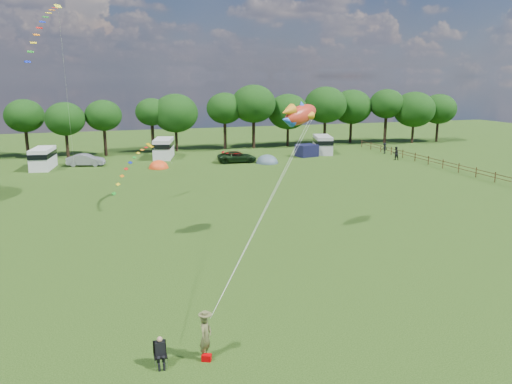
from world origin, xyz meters
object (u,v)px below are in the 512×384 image
object	(u,v)px
car_d	(237,157)
campervan_c	(164,148)
campervan_d	(323,144)
walker_a	(396,153)
kite_flyer	(206,336)
camp_chair	(160,348)
tent_orange	(159,168)
fish_kite	(298,115)
car_c	(237,156)
campervan_b	(43,158)
tent_greyblue	(267,163)
walker_b	(384,148)
car_b	(86,160)

from	to	relation	value
car_d	campervan_c	world-z (taller)	campervan_c
campervan_d	walker_a	world-z (taller)	campervan_d
campervan_c	kite_flyer	world-z (taller)	campervan_c
camp_chair	tent_orange	bearing A→B (deg)	83.65
fish_kite	walker_a	world-z (taller)	fish_kite
car_c	campervan_c	distance (m)	10.77
kite_flyer	car_c	bearing A→B (deg)	22.55
car_c	campervan_b	world-z (taller)	campervan_b
tent_greyblue	camp_chair	bearing A→B (deg)	-113.68
camp_chair	campervan_c	bearing A→B (deg)	82.84
car_d	campervan_d	bearing A→B (deg)	-69.46
car_c	kite_flyer	xyz separation A→B (m)	(-14.59, -48.88, 0.37)
tent_greyblue	walker_b	bearing A→B (deg)	7.90
car_c	camp_chair	bearing A→B (deg)	-177.14
campervan_c	car_d	bearing A→B (deg)	-112.41
campervan_b	campervan_d	xyz separation A→B (m)	(39.63, 1.39, 0.02)
car_b	car_d	distance (m)	20.06
car_b	walker_b	bearing A→B (deg)	-79.14
car_d	camp_chair	distance (m)	49.49
walker_a	car_b	bearing A→B (deg)	-7.28
car_d	walker_b	world-z (taller)	walker_b
car_d	walker_b	bearing A→B (deg)	-82.45
car_d	kite_flyer	size ratio (longest dim) A/B	2.81
campervan_b	car_b	bearing A→B (deg)	-75.54
car_c	campervan_d	distance (m)	14.38
car_b	walker_a	xyz separation A→B (m)	(41.71, -8.00, 0.17)
kite_flyer	campervan_c	bearing A→B (deg)	33.87
car_c	tent_orange	xyz separation A→B (m)	(-11.31, -3.31, -0.58)
kite_flyer	car_d	bearing A→B (deg)	22.40
walker_a	car_d	bearing A→B (deg)	-8.71
car_d	camp_chair	bearing A→B (deg)	166.26
campervan_b	camp_chair	distance (m)	50.31
car_d	campervan_d	world-z (taller)	campervan_d
car_d	fish_kite	xyz separation A→B (m)	(-4.58, -33.18, 8.22)
kite_flyer	fish_kite	distance (m)	18.45
car_c	fish_kite	xyz separation A→B (m)	(-5.06, -35.25, 8.36)
campervan_c	car_c	bearing A→B (deg)	-101.98
car_c	camp_chair	size ratio (longest dim) A/B	3.06
campervan_b	camp_chair	bearing A→B (deg)	-161.57
campervan_d	fish_kite	xyz separation A→B (m)	(-19.27, -37.23, 7.51)
camp_chair	walker_a	xyz separation A→B (m)	(37.90, 42.07, 0.18)
car_b	camp_chair	xyz separation A→B (m)	(3.80, -50.06, -0.01)
car_d	walker_b	xyz separation A→B (m)	(23.65, 1.00, 0.08)
campervan_d	kite_flyer	distance (m)	58.46
tent_greyblue	campervan_b	bearing A→B (deg)	171.25
campervan_c	walker_b	xyz separation A→B (m)	(32.79, -5.81, -0.69)
campervan_c	camp_chair	world-z (taller)	campervan_c
tent_orange	walker_b	bearing A→B (deg)	3.74
campervan_b	campervan_c	bearing A→B (deg)	-67.08
car_b	campervan_c	distance (m)	11.27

